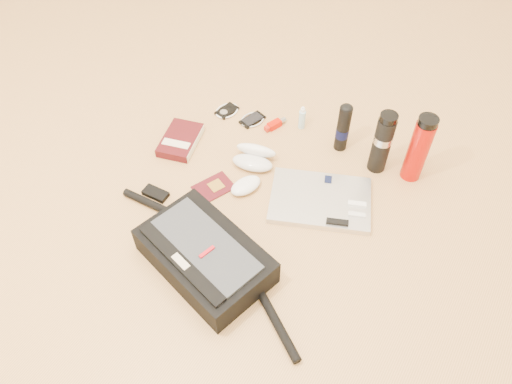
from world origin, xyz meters
TOP-DOWN VIEW (x-y plane):
  - ground at (0.00, 0.00)m, footprint 4.00×4.00m
  - messenger_bag at (-0.00, -0.26)m, footprint 0.84×0.36m
  - laptop at (0.20, 0.17)m, footprint 0.42×0.36m
  - book at (-0.41, 0.15)m, footprint 0.18×0.23m
  - passport at (-0.16, 0.03)m, footprint 0.15×0.17m
  - mouse at (-0.06, 0.08)m, footprint 0.11×0.14m
  - sunglasses_case at (-0.10, 0.21)m, footprint 0.18×0.17m
  - ipod at (-0.36, 0.40)m, footprint 0.10×0.10m
  - phone at (-0.24, 0.41)m, footprint 0.10×0.12m
  - inhaler at (-0.14, 0.43)m, footprint 0.06×0.10m
  - spray_bottle at (-0.04, 0.48)m, footprint 0.03×0.03m
  - aerosol_can at (0.14, 0.46)m, footprint 0.06×0.06m
  - thermos_black at (0.30, 0.43)m, footprint 0.07×0.07m
  - thermos_red at (0.43, 0.46)m, footprint 0.08×0.08m

SIDE VIEW (x-z plane):
  - ground at x=0.00m, z-range 0.00..0.00m
  - passport at x=-0.16m, z-range 0.00..0.01m
  - ipod at x=-0.36m, z-range 0.00..0.01m
  - phone at x=-0.24m, z-range 0.00..0.01m
  - laptop at x=0.20m, z-range -0.01..0.03m
  - inhaler at x=-0.14m, z-range 0.00..0.03m
  - book at x=-0.41m, z-range 0.00..0.04m
  - mouse at x=-0.06m, z-range 0.00..0.04m
  - sunglasses_case at x=-0.10m, z-range -0.01..0.08m
  - spray_bottle at x=-0.04m, z-range -0.01..0.10m
  - messenger_bag at x=0.00m, z-range -0.01..0.11m
  - aerosol_can at x=0.14m, z-range 0.00..0.21m
  - thermos_black at x=0.30m, z-range 0.00..0.26m
  - thermos_red at x=0.43m, z-range 0.00..0.28m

